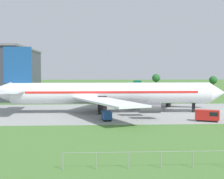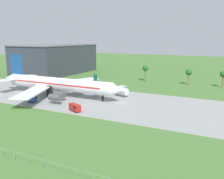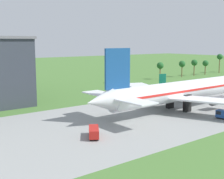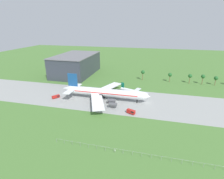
% 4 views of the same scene
% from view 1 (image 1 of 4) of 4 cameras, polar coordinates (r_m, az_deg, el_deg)
% --- Properties ---
extents(ground_plane, '(600.00, 600.00, 0.00)m').
position_cam_1_polar(ground_plane, '(103.45, 17.44, -3.51)').
color(ground_plane, '#477233').
extents(taxiway_strip, '(320.00, 44.00, 0.02)m').
position_cam_1_polar(taxiway_strip, '(103.45, 17.44, -3.50)').
color(taxiway_strip, gray).
rests_on(taxiway_strip, ground_plane).
extents(jet_airliner, '(66.94, 56.29, 18.28)m').
position_cam_1_polar(jet_airliner, '(95.30, -0.77, -0.64)').
color(jet_airliner, white).
rests_on(jet_airliner, ground_plane).
extents(regional_aircraft, '(22.44, 20.50, 8.45)m').
position_cam_1_polar(regional_aircraft, '(111.98, 9.29, -1.45)').
color(regional_aircraft, silver).
rests_on(regional_aircraft, ground_plane).
extents(fuel_truck, '(2.49, 4.08, 2.27)m').
position_cam_1_polar(fuel_truck, '(81.37, -0.93, -4.32)').
color(fuel_truck, black).
rests_on(fuel_truck, ground_plane).
extents(catering_van, '(5.75, 4.00, 2.70)m').
position_cam_1_polar(catering_van, '(82.72, 15.68, -4.17)').
color(catering_van, black).
rests_on(catering_van, ground_plane).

